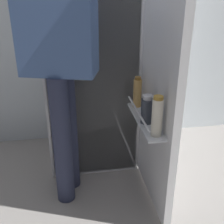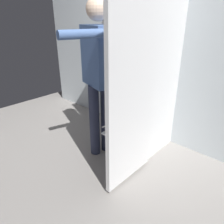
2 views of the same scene
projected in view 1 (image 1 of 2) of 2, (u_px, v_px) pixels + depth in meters
The scene contains 3 objects.
ground_plane at pixel (100, 194), 2.02m from camera, with size 5.18×5.18×0.00m, color gray.
refrigerator at pixel (92, 52), 2.12m from camera, with size 0.73×1.28×1.82m.
person at pixel (60, 42), 1.62m from camera, with size 0.58×0.83×1.76m.
Camera 1 is at (-0.16, -1.60, 1.37)m, focal length 45.25 mm.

